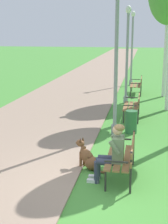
{
  "coord_description": "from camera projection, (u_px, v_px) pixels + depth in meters",
  "views": [
    {
      "loc": [
        0.9,
        -5.82,
        3.03
      ],
      "look_at": [
        -0.67,
        2.66,
        0.9
      ],
      "focal_mm": 52.33,
      "sensor_mm": 36.0,
      "label": 1
    }
  ],
  "objects": [
    {
      "name": "ground_plane",
      "position": [
        93.0,
        189.0,
        6.44
      ],
      "size": [
        120.0,
        120.0,
        0.0
      ],
      "primitive_type": "plane",
      "color": "#478E38"
    },
    {
      "name": "person_seated_on_near_bench",
      "position": [
        113.0,
        151.0,
        6.6
      ],
      "size": [
        0.74,
        0.49,
        1.25
      ],
      "color": "#33384C",
      "rests_on": "ground"
    },
    {
      "name": "lamp_post_mid",
      "position": [
        127.0,
        54.0,
        13.72
      ],
      "size": [
        0.24,
        0.24,
        4.07
      ],
      "color": "gray",
      "rests_on": "ground"
    },
    {
      "name": "paved_path",
      "position": [
        106.0,
        65.0,
        29.8
      ],
      "size": [
        4.35,
        60.0,
        0.04
      ],
      "primitive_type": "cube",
      "color": "gray",
      "rests_on": "ground"
    },
    {
      "name": "lamp_post_near",
      "position": [
        116.0,
        55.0,
        9.33
      ],
      "size": [
        0.24,
        0.24,
        4.62
      ],
      "color": "gray",
      "rests_on": "ground"
    },
    {
      "name": "park_bench_far",
      "position": [
        137.0,
        84.0,
        16.17
      ],
      "size": [
        0.55,
        1.5,
        0.85
      ],
      "color": "olive",
      "rests_on": "ground"
    },
    {
      "name": "lamp_post_far",
      "position": [
        132.0,
        48.0,
        18.41
      ],
      "size": [
        0.24,
        0.24,
        4.14
      ],
      "color": "gray",
      "rests_on": "ground"
    },
    {
      "name": "litter_bin",
      "position": [
        131.0,
        122.0,
        9.95
      ],
      "size": [
        0.36,
        0.36,
        0.7
      ],
      "primitive_type": "cylinder",
      "color": "#2D6638",
      "rests_on": "ground"
    },
    {
      "name": "park_bench_mid",
      "position": [
        134.0,
        105.0,
        11.56
      ],
      "size": [
        0.55,
        1.5,
        0.85
      ],
      "color": "olive",
      "rests_on": "ground"
    },
    {
      "name": "dog_brown",
      "position": [
        88.0,
        158.0,
        7.36
      ],
      "size": [
        0.76,
        0.5,
        0.71
      ],
      "color": "brown",
      "rests_on": "ground"
    },
    {
      "name": "park_bench_near",
      "position": [
        124.0,
        155.0,
        6.86
      ],
      "size": [
        0.55,
        1.5,
        0.85
      ],
      "color": "olive",
      "rests_on": "ground"
    }
  ]
}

